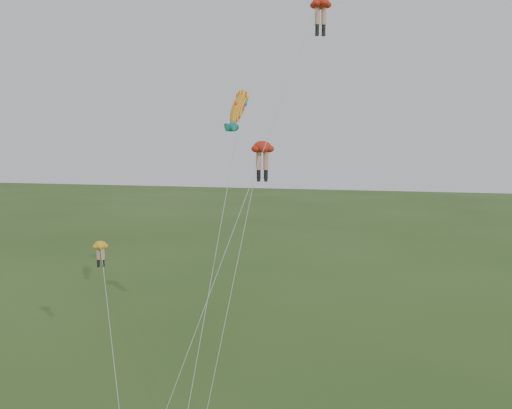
# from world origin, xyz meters

# --- Properties ---
(ground) EXTENTS (300.00, 300.00, 0.00)m
(ground) POSITION_xyz_m (0.00, 0.00, 0.00)
(ground) COLOR #2B4B1A
(ground) RESTS_ON ground
(legs_kite_red_high) EXTENTS (8.02, 9.89, 23.93)m
(legs_kite_red_high) POSITION_xyz_m (6.61, 6.73, 22.92)
(legs_kite_red_high) COLOR red
(legs_kite_red_high) RESTS_ON ground
(legs_kite_red_mid) EXTENTS (2.36, 8.04, 15.16)m
(legs_kite_red_mid) POSITION_xyz_m (3.32, 5.76, 14.39)
(legs_kite_red_mid) COLOR red
(legs_kite_red_mid) RESTS_ON ground
(legs_kite_yellow) EXTENTS (6.34, 8.80, 8.64)m
(legs_kite_yellow) POSITION_xyz_m (-6.95, 3.74, 7.92)
(legs_kite_yellow) COLOR yellow
(legs_kite_yellow) RESTS_ON ground
(fish_kite) EXTENTS (1.16, 10.63, 18.75)m
(fish_kite) POSITION_xyz_m (1.56, 6.57, 17.21)
(fish_kite) COLOR yellow
(fish_kite) RESTS_ON ground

